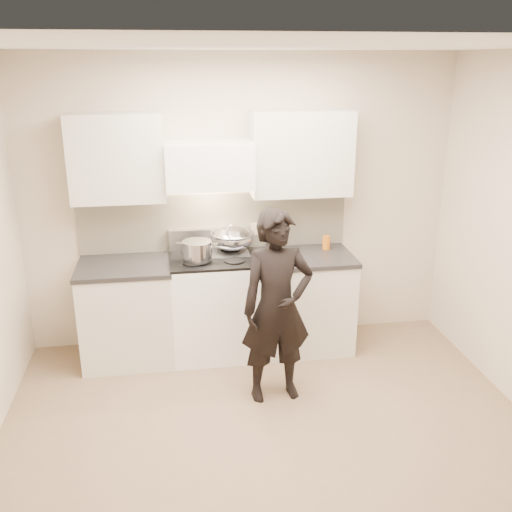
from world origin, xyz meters
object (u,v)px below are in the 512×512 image
at_px(person, 277,307).
at_px(utensil_crock, 273,237).
at_px(wok, 232,238).
at_px(counter_right, 301,301).
at_px(stove, 214,305).

bearing_deg(person, utensil_crock, 75.47).
bearing_deg(wok, counter_right, -12.66).
bearing_deg(counter_right, person, -115.78).
relative_size(wok, person, 0.32).
relative_size(utensil_crock, person, 0.23).
distance_m(counter_right, wok, 0.89).
xyz_separation_m(counter_right, wok, (-0.64, 0.14, 0.61)).
height_order(wok, person, person).
height_order(counter_right, person, person).
height_order(wok, utensil_crock, utensil_crock).
bearing_deg(counter_right, stove, -180.00).
xyz_separation_m(wok, utensil_crock, (0.40, 0.10, -0.04)).
distance_m(stove, person, 0.98).
height_order(stove, utensil_crock, utensil_crock).
distance_m(stove, wok, 0.64).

